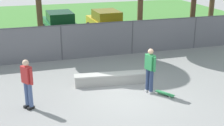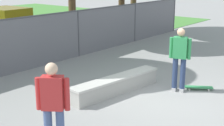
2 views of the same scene
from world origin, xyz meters
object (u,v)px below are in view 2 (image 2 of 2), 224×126
Objects in this scene: skateboarder at (180,57)px; skateboard at (199,87)px; car_yellow at (5,25)px; bystander at (53,108)px; concrete_ledge at (117,85)px.

skateboarder reaches higher than skateboard.
skateboard is (0.49, -0.41, -0.94)m from skateboarder.
bystander is at bearing -119.50° from car_yellow.
bystander is (-5.65, -9.98, 0.17)m from car_yellow.
car_yellow is at bearing 60.50° from bystander.
concrete_ledge is 2.41m from skateboard.
skateboard is 5.21m from bystander.
bystander is at bearing -159.35° from concrete_ledge.
car_yellow reaches higher than skateboard.
skateboarder is 2.33× the size of skateboard.
bystander reaches higher than car_yellow.
bystander is (-4.61, 0.00, 0.00)m from skateboarder.
skateboarder and bystander have the same top height.
skateboarder is 0.43× the size of car_yellow.
bystander is at bearing 179.95° from skateboarder.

